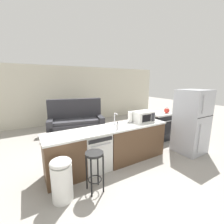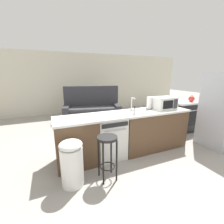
# 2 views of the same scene
# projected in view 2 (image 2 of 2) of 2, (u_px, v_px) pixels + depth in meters

# --- Properties ---
(ground_plane) EXTENTS (24.00, 24.00, 0.00)m
(ground_plane) POSITION_uv_depth(u_px,v_px,m) (120.00, 153.00, 3.28)
(ground_plane) COLOR gray
(wall_back) EXTENTS (10.00, 0.06, 2.60)m
(wall_back) POSITION_uv_depth(u_px,v_px,m) (86.00, 83.00, 6.83)
(wall_back) COLOR beige
(wall_back) RESTS_ON ground_plane
(kitchen_counter) EXTENTS (2.94, 0.66, 0.90)m
(kitchen_counter) POSITION_uv_depth(u_px,v_px,m) (130.00, 134.00, 3.27)
(kitchen_counter) COLOR brown
(kitchen_counter) RESTS_ON ground_plane
(dishwasher) EXTENTS (0.58, 0.61, 0.84)m
(dishwasher) POSITION_uv_depth(u_px,v_px,m) (109.00, 137.00, 3.08)
(dishwasher) COLOR silver
(dishwasher) RESTS_ON ground_plane
(stove_range) EXTENTS (0.76, 0.68, 0.90)m
(stove_range) POSITION_uv_depth(u_px,v_px,m) (182.00, 116.00, 4.55)
(stove_range) COLOR black
(stove_range) RESTS_ON ground_plane
(refrigerator) EXTENTS (0.72, 0.73, 1.72)m
(refrigerator) POSITION_uv_depth(u_px,v_px,m) (222.00, 111.00, 3.47)
(refrigerator) COLOR #A8AAB2
(refrigerator) RESTS_ON ground_plane
(microwave) EXTENTS (0.50, 0.37, 0.28)m
(microwave) POSITION_uv_depth(u_px,v_px,m) (164.00, 103.00, 3.45)
(microwave) COLOR white
(microwave) RESTS_ON kitchen_counter
(sink_faucet) EXTENTS (0.07, 0.17, 0.30)m
(sink_faucet) POSITION_uv_depth(u_px,v_px,m) (132.00, 105.00, 3.24)
(sink_faucet) COLOR silver
(sink_faucet) RESTS_ON kitchen_counter
(paper_towel_roll) EXTENTS (0.14, 0.14, 0.28)m
(paper_towel_roll) POSITION_uv_depth(u_px,v_px,m) (149.00, 103.00, 3.44)
(paper_towel_roll) COLOR #4C4C51
(paper_towel_roll) RESTS_ON kitchen_counter
(soap_bottle) EXTENTS (0.06, 0.06, 0.18)m
(soap_bottle) POSITION_uv_depth(u_px,v_px,m) (134.00, 112.00, 2.93)
(soap_bottle) COLOR silver
(soap_bottle) RESTS_ON kitchen_counter
(kettle) EXTENTS (0.21, 0.17, 0.19)m
(kettle) POSITION_uv_depth(u_px,v_px,m) (192.00, 99.00, 4.37)
(kettle) COLOR red
(kettle) RESTS_ON stove_range
(bar_stool) EXTENTS (0.32, 0.32, 0.74)m
(bar_stool) POSITION_uv_depth(u_px,v_px,m) (107.00, 149.00, 2.37)
(bar_stool) COLOR black
(bar_stool) RESTS_ON ground_plane
(trash_bin) EXTENTS (0.35, 0.35, 0.74)m
(trash_bin) POSITION_uv_depth(u_px,v_px,m) (72.00, 163.00, 2.27)
(trash_bin) COLOR white
(trash_bin) RESTS_ON ground_plane
(couch) EXTENTS (2.15, 1.31, 1.27)m
(couch) POSITION_uv_depth(u_px,v_px,m) (92.00, 110.00, 5.55)
(couch) COLOR #2D2D33
(couch) RESTS_ON ground_plane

